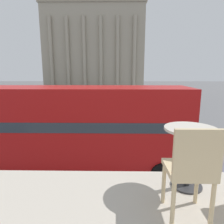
% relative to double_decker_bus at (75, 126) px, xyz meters
% --- Properties ---
extents(double_decker_bus, '(10.74, 2.68, 4.16)m').
position_rel_double_decker_bus_xyz_m(double_decker_bus, '(0.00, 0.00, 0.00)').
color(double_decker_bus, black).
rests_on(double_decker_bus, ground_plane).
extents(cafe_dining_table, '(0.60, 0.60, 0.73)m').
position_rel_double_decker_bus_xyz_m(cafe_dining_table, '(2.80, -7.04, 1.73)').
color(cafe_dining_table, '#2D2D30').
rests_on(cafe_dining_table, cafe_floor_slab).
extents(cafe_chair_0, '(0.40, 0.40, 0.91)m').
position_rel_double_decker_bus_xyz_m(cafe_chair_0, '(2.61, -7.59, 1.71)').
color(cafe_chair_0, '#D1B789').
rests_on(cafe_chair_0, cafe_floor_slab).
extents(plaza_building_left, '(27.09, 15.20, 22.07)m').
position_rel_double_decker_bus_xyz_m(plaza_building_left, '(-3.89, 50.61, 8.72)').
color(plaza_building_left, '#A39984').
rests_on(plaza_building_left, ground_plane).
extents(traffic_light_near, '(0.42, 0.24, 3.24)m').
position_rel_double_decker_bus_xyz_m(traffic_light_near, '(6.67, 2.96, -0.17)').
color(traffic_light_near, black).
rests_on(traffic_light_near, ground_plane).
extents(traffic_light_mid, '(0.42, 0.24, 3.47)m').
position_rel_double_decker_bus_xyz_m(traffic_light_mid, '(6.74, 10.20, -0.03)').
color(traffic_light_mid, black).
rests_on(traffic_light_mid, ground_plane).
extents(pedestrian_grey, '(0.32, 0.32, 1.61)m').
position_rel_double_decker_bus_xyz_m(pedestrian_grey, '(7.16, 15.15, -1.39)').
color(pedestrian_grey, '#282B33').
rests_on(pedestrian_grey, ground_plane).
extents(pedestrian_yellow, '(0.32, 0.32, 1.81)m').
position_rel_double_decker_bus_xyz_m(pedestrian_yellow, '(11.53, 22.92, -1.26)').
color(pedestrian_yellow, '#282B33').
rests_on(pedestrian_yellow, ground_plane).
extents(pedestrian_olive, '(0.32, 0.32, 1.66)m').
position_rel_double_decker_bus_xyz_m(pedestrian_olive, '(12.19, 21.37, -1.36)').
color(pedestrian_olive, '#282B33').
rests_on(pedestrian_olive, ground_plane).
extents(pedestrian_red, '(0.32, 0.32, 1.65)m').
position_rel_double_decker_bus_xyz_m(pedestrian_red, '(-5.25, 10.79, -1.36)').
color(pedestrian_red, '#282B33').
rests_on(pedestrian_red, ground_plane).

